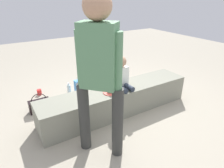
{
  "coord_description": "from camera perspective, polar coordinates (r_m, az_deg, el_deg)",
  "views": [
    {
      "loc": [
        -1.47,
        -2.24,
        1.7
      ],
      "look_at": [
        -0.28,
        -0.3,
        0.66
      ],
      "focal_mm": 31.73,
      "sensor_mm": 36.0,
      "label": 1
    }
  ],
  "objects": [
    {
      "name": "gift_bag",
      "position": [
        3.65,
        -8.67,
        -0.87
      ],
      "size": [
        0.25,
        0.12,
        0.34
      ],
      "color": "#4C99E0",
      "rests_on": "ground_plane"
    },
    {
      "name": "ground_plane",
      "position": [
        3.17,
        1.47,
        -7.84
      ],
      "size": [
        12.0,
        12.0,
        0.0
      ],
      "primitive_type": "plane",
      "color": "#9F9683"
    },
    {
      "name": "railing_post",
      "position": [
        4.44,
        -2.99,
        9.26
      ],
      "size": [
        0.36,
        0.36,
        1.35
      ],
      "color": "black",
      "rests_on": "ground_plane"
    },
    {
      "name": "adult_standing",
      "position": [
        1.95,
        -3.78,
        4.99
      ],
      "size": [
        0.4,
        0.41,
        1.74
      ],
      "color": "#313230",
      "rests_on": "ground_plane"
    },
    {
      "name": "child_seated",
      "position": [
        2.91,
        2.72,
        2.82
      ],
      "size": [
        0.28,
        0.32,
        0.48
      ],
      "color": "#27303F",
      "rests_on": "concrete_ledge"
    },
    {
      "name": "concrete_ledge",
      "position": [
        3.07,
        1.51,
        -4.6
      ],
      "size": [
        2.41,
        0.48,
        0.41
      ],
      "primitive_type": "cube",
      "color": "gray",
      "rests_on": "ground_plane"
    },
    {
      "name": "cake_box_white",
      "position": [
        4.09,
        -2.4,
        0.81
      ],
      "size": [
        0.37,
        0.32,
        0.11
      ],
      "primitive_type": "cube",
      "rotation": [
        0.0,
        0.0,
        0.15
      ],
      "color": "white",
      "rests_on": "ground_plane"
    },
    {
      "name": "cake_plate",
      "position": [
        2.82,
        -0.4,
        -2.12
      ],
      "size": [
        0.22,
        0.22,
        0.07
      ],
      "color": "#E0594C",
      "rests_on": "concrete_ledge"
    },
    {
      "name": "party_cup_red",
      "position": [
        3.88,
        -20.21,
        -2.2
      ],
      "size": [
        0.08,
        0.08,
        0.1
      ],
      "primitive_type": "cylinder",
      "color": "red",
      "rests_on": "ground_plane"
    },
    {
      "name": "water_bottle_near_gift",
      "position": [
        3.78,
        -12.31,
        -1.19
      ],
      "size": [
        0.07,
        0.07,
        0.2
      ],
      "color": "silver",
      "rests_on": "ground_plane"
    },
    {
      "name": "handbag_black_leather",
      "position": [
        3.33,
        -20.13,
        -5.76
      ],
      "size": [
        0.32,
        0.14,
        0.3
      ],
      "color": "black",
      "rests_on": "ground_plane"
    }
  ]
}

